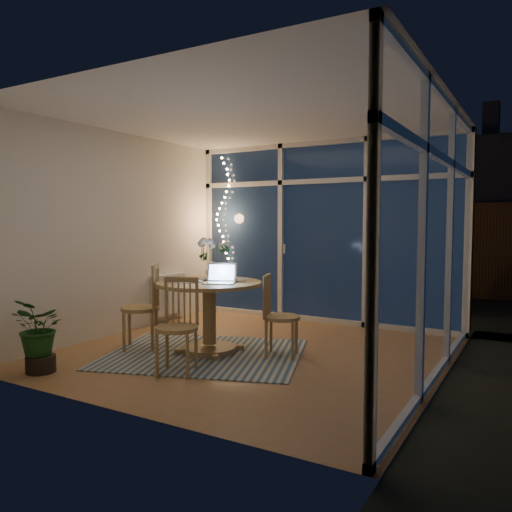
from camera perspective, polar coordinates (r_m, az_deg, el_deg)
name	(u,v)px	position (r m, az deg, el deg)	size (l,w,h in m)	color
floor	(253,352)	(5.64, -0.34, -10.97)	(4.00, 4.00, 0.00)	#9B7543
ceiling	(253,115)	(5.57, -0.35, 15.83)	(4.00, 4.00, 0.00)	silver
wall_back	(323,232)	(7.25, 7.69, 2.72)	(4.00, 0.04, 2.60)	silver
wall_front	(118,242)	(3.87, -15.53, 1.51)	(4.00, 0.04, 2.60)	silver
wall_left	(120,233)	(6.69, -15.30, 2.51)	(0.04, 4.00, 2.60)	silver
wall_right	(446,239)	(4.77, 20.88, 1.84)	(0.04, 4.00, 2.60)	silver
window_wall_back	(322,232)	(7.21, 7.57, 2.71)	(4.00, 0.10, 2.60)	silver
window_wall_right	(441,239)	(4.77, 20.40, 1.85)	(0.10, 4.00, 2.60)	silver
radiator	(170,294)	(7.39, -9.86, -4.29)	(0.10, 0.70, 0.58)	silver
fairy_lights	(223,217)	(7.92, -3.77, 4.48)	(0.24, 0.10, 1.85)	#F6B262
garden_patio	(406,300)	(10.08, 16.81, -4.84)	(12.00, 6.00, 0.10)	black
garden_fence	(388,248)	(10.58, 14.91, 0.84)	(11.00, 0.08, 1.80)	#3E2116
neighbour_roof	(434,192)	(13.45, 19.63, 6.93)	(7.00, 3.00, 2.20)	#2F3139
garden_shrubs	(311,278)	(8.91, 6.31, -2.52)	(0.90, 0.90, 0.90)	black
rug	(204,354)	(5.59, -5.94, -11.06)	(2.09, 1.67, 0.01)	beige
dining_table	(209,317)	(5.58, -5.36, -6.98)	(1.16, 1.16, 0.79)	#9C7F46
chair_left	(140,306)	(5.84, -13.10, -5.62)	(0.46, 0.46, 0.99)	#9C7F46
chair_right	(282,315)	(5.39, 2.95, -6.79)	(0.42, 0.42, 0.90)	#9C7F46
chair_front	(177,326)	(4.84, -9.06, -7.89)	(0.43, 0.43, 0.93)	#9C7F46
laptop	(219,273)	(5.33, -4.22, -1.92)	(0.32, 0.27, 0.23)	silver
flower_vase	(214,270)	(5.78, -4.78, -1.58)	(0.20, 0.20, 0.21)	silver
bowl	(240,280)	(5.48, -1.83, -2.77)	(0.15, 0.15, 0.04)	white
newspapers	(184,280)	(5.62, -8.24, -2.75)	(0.42, 0.32, 0.02)	beige
phone	(219,282)	(5.45, -4.26, -2.97)	(0.12, 0.06, 0.01)	black
potted_plant	(40,333)	(5.28, -23.46, -8.11)	(0.54, 0.47, 0.76)	#194619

